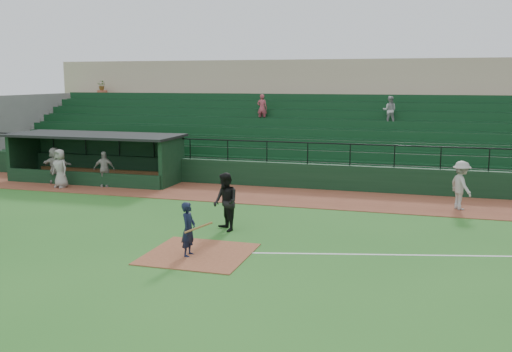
# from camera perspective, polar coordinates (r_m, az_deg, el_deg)

# --- Properties ---
(ground) EXTENTS (90.00, 90.00, 0.00)m
(ground) POSITION_cam_1_polar(r_m,az_deg,el_deg) (18.23, -4.52, -6.86)
(ground) COLOR #255F1E
(ground) RESTS_ON ground
(warning_track) EXTENTS (40.00, 4.00, 0.03)m
(warning_track) POSITION_cam_1_polar(r_m,az_deg,el_deg) (25.63, 1.91, -1.99)
(warning_track) COLOR brown
(warning_track) RESTS_ON ground
(home_plate_dirt) EXTENTS (3.00, 3.00, 0.03)m
(home_plate_dirt) POSITION_cam_1_polar(r_m,az_deg,el_deg) (17.34, -5.72, -7.69)
(home_plate_dirt) COLOR brown
(home_plate_dirt) RESTS_ON ground
(foul_line) EXTENTS (17.49, 4.44, 0.01)m
(foul_line) POSITION_cam_1_polar(r_m,az_deg,el_deg) (18.31, 21.25, -7.40)
(foul_line) COLOR white
(foul_line) RESTS_ON ground
(stadium_structure) EXTENTS (38.00, 13.08, 6.40)m
(stadium_structure) POSITION_cam_1_polar(r_m,az_deg,el_deg) (33.49, 5.62, 4.65)
(stadium_structure) COLOR black
(stadium_structure) RESTS_ON ground
(dugout) EXTENTS (8.90, 3.20, 2.42)m
(dugout) POSITION_cam_1_polar(r_m,az_deg,el_deg) (30.69, -15.20, 2.09)
(dugout) COLOR black
(dugout) RESTS_ON ground
(batter_at_plate) EXTENTS (1.00, 0.67, 1.63)m
(batter_at_plate) POSITION_cam_1_polar(r_m,az_deg,el_deg) (16.97, -6.71, -5.28)
(batter_at_plate) COLOR black
(batter_at_plate) RESTS_ON ground
(umpire) EXTENTS (1.22, 1.23, 2.01)m
(umpire) POSITION_cam_1_polar(r_m,az_deg,el_deg) (19.69, -3.04, -2.59)
(umpire) COLOR black
(umpire) RESTS_ON ground
(runner) EXTENTS (1.22, 1.45, 1.94)m
(runner) POSITION_cam_1_polar(r_m,az_deg,el_deg) (24.16, 19.68, -0.87)
(runner) COLOR #9E9993
(runner) RESTS_ON warning_track
(dugout_player_a) EXTENTS (1.08, 0.70, 1.71)m
(dugout_player_a) POSITION_cam_1_polar(r_m,az_deg,el_deg) (28.56, -14.84, 0.67)
(dugout_player_a) COLOR #9D9892
(dugout_player_a) RESTS_ON warning_track
(dugout_player_b) EXTENTS (1.02, 0.80, 1.85)m
(dugout_player_b) POSITION_cam_1_polar(r_m,az_deg,el_deg) (28.95, -18.86, 0.72)
(dugout_player_b) COLOR gray
(dugout_player_b) RESTS_ON warning_track
(dugout_player_c) EXTENTS (1.74, 0.70, 1.82)m
(dugout_player_c) POSITION_cam_1_polar(r_m,az_deg,el_deg) (30.11, -19.31, 1.00)
(dugout_player_c) COLOR #A19C96
(dugout_player_c) RESTS_ON warning_track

